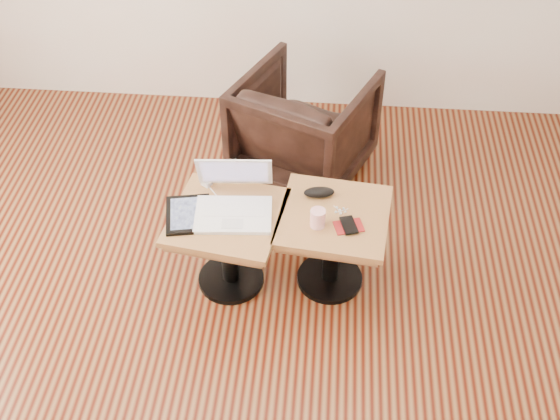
# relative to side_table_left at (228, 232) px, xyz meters

# --- Properties ---
(room_shell) EXTENTS (4.52, 4.52, 2.71)m
(room_shell) POSITION_rel_side_table_left_xyz_m (0.11, -0.54, 0.99)
(room_shell) COLOR #3E1007
(room_shell) RESTS_ON ground
(side_table_left) EXTENTS (0.60, 0.60, 0.48)m
(side_table_left) POSITION_rel_side_table_left_xyz_m (0.00, 0.00, 0.00)
(side_table_left) COLOR black
(side_table_left) RESTS_ON ground
(side_table_right) EXTENTS (0.58, 0.58, 0.48)m
(side_table_right) POSITION_rel_side_table_left_xyz_m (0.52, 0.05, 0.00)
(side_table_right) COLOR black
(side_table_right) RESTS_ON ground
(laptop) EXTENTS (0.39, 0.39, 0.25)m
(laptop) POSITION_rel_side_table_left_xyz_m (0.03, 0.05, 0.17)
(laptop) COLOR white
(laptop) RESTS_ON side_table_left
(tablet) EXTENTS (0.26, 0.30, 0.02)m
(tablet) POSITION_rel_side_table_left_xyz_m (-0.18, -0.02, 0.13)
(tablet) COLOR black
(tablet) RESTS_ON side_table_left
(charging_adapter) EXTENTS (0.06, 0.06, 0.03)m
(charging_adapter) POSITION_rel_side_table_left_xyz_m (-0.13, 0.21, 0.13)
(charging_adapter) COLOR white
(charging_adapter) RESTS_ON side_table_left
(glasses_case) EXTENTS (0.16, 0.09, 0.05)m
(glasses_case) POSITION_rel_side_table_left_xyz_m (0.44, 0.17, 0.14)
(glasses_case) COLOR black
(glasses_case) RESTS_ON side_table_right
(striped_cup) EXTENTS (0.09, 0.09, 0.09)m
(striped_cup) POSITION_rel_side_table_left_xyz_m (0.44, -0.04, 0.17)
(striped_cup) COLOR #F26A7A
(striped_cup) RESTS_ON side_table_right
(earbuds_tangle) EXTENTS (0.07, 0.05, 0.01)m
(earbuds_tangle) POSITION_rel_side_table_left_xyz_m (0.55, 0.07, 0.13)
(earbuds_tangle) COLOR white
(earbuds_tangle) RESTS_ON side_table_right
(phone_on_sleeve) EXTENTS (0.16, 0.13, 0.02)m
(phone_on_sleeve) POSITION_rel_side_table_left_xyz_m (0.59, -0.04, 0.13)
(phone_on_sleeve) COLOR maroon
(phone_on_sleeve) RESTS_ON side_table_right
(armchair) EXTENTS (0.94, 0.95, 0.66)m
(armchair) POSITION_rel_side_table_left_xyz_m (0.32, 0.96, -0.03)
(armchair) COLOR black
(armchair) RESTS_ON ground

